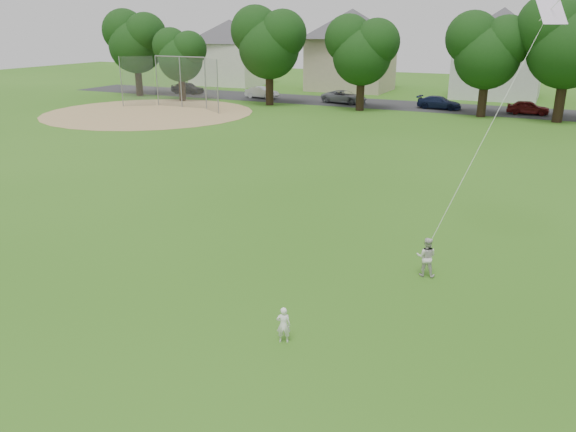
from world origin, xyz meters
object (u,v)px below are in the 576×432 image
at_px(older_boy, 426,257).
at_px(kite, 489,129).
at_px(toddler, 283,325).
at_px(baseball_backstop, 177,83).

distance_m(older_boy, kite, 4.27).
relative_size(older_boy, kite, 0.15).
xyz_separation_m(toddler, kite, (3.46, 7.04, 3.85)).
bearing_deg(older_boy, kite, -130.99).
bearing_deg(kite, baseball_backstop, 139.79).
distance_m(toddler, kite, 8.74).
distance_m(toddler, older_boy, 5.73).
relative_size(toddler, kite, 0.12).
height_order(toddler, baseball_backstop, baseball_backstop).
relative_size(kite, baseball_backstop, 0.78).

